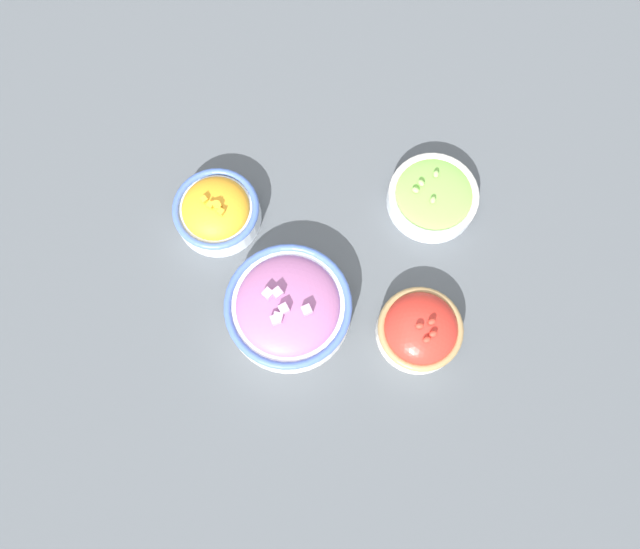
# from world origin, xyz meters

# --- Properties ---
(ground_plane) EXTENTS (3.00, 3.00, 0.00)m
(ground_plane) POSITION_xyz_m (0.00, 0.00, 0.00)
(ground_plane) COLOR #4C5156
(bowl_lettuce) EXTENTS (0.15, 0.15, 0.05)m
(bowl_lettuce) POSITION_xyz_m (-0.20, -0.11, 0.02)
(bowl_lettuce) COLOR silver
(bowl_lettuce) RESTS_ON ground_plane
(bowl_red_onion) EXTENTS (0.20, 0.20, 0.09)m
(bowl_red_onion) POSITION_xyz_m (0.06, 0.05, 0.04)
(bowl_red_onion) COLOR white
(bowl_red_onion) RESTS_ON ground_plane
(bowl_cherry_tomatoes) EXTENTS (0.13, 0.13, 0.08)m
(bowl_cherry_tomatoes) POSITION_xyz_m (-0.14, 0.11, 0.03)
(bowl_cherry_tomatoes) COLOR silver
(bowl_cherry_tomatoes) RESTS_ON ground_plane
(bowl_squash) EXTENTS (0.14, 0.14, 0.08)m
(bowl_squash) POSITION_xyz_m (0.15, -0.13, 0.03)
(bowl_squash) COLOR silver
(bowl_squash) RESTS_ON ground_plane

